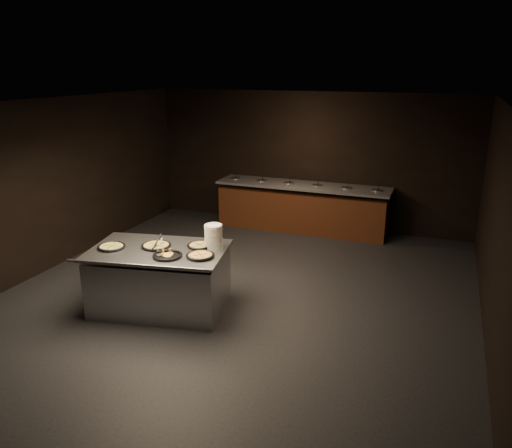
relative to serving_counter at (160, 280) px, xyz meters
The scene contains 11 objects.
room 1.53m from the serving_counter, 39.30° to the left, with size 7.02×8.02×2.92m.
salad_bar 4.38m from the serving_counter, 78.29° to the left, with size 3.70×0.83×1.18m.
serving_counter is the anchor object (origin of this frame).
plate_stack 1.02m from the serving_counter, 26.34° to the left, with size 0.25×0.25×0.34m, color silver.
pan_veggie_whole 0.84m from the serving_counter, 162.73° to the right, with size 0.39×0.39×0.04m.
pan_cheese_whole 0.51m from the serving_counter, 134.67° to the left, with size 0.43×0.43×0.04m.
pan_cheese_slices_a 0.77m from the serving_counter, 31.28° to the left, with size 0.36×0.36×0.04m.
pan_cheese_slices_b 0.61m from the serving_counter, 36.49° to the right, with size 0.41×0.41×0.04m.
pan_veggie_slices 0.86m from the serving_counter, ahead, with size 0.39×0.39×0.04m.
server_left 0.57m from the serving_counter, 111.46° to the left, with size 0.11×0.35×0.17m.
server_right 0.58m from the serving_counter, 65.46° to the right, with size 0.27×0.20×0.15m.
Camera 1 is at (2.80, -6.40, 3.40)m, focal length 35.00 mm.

